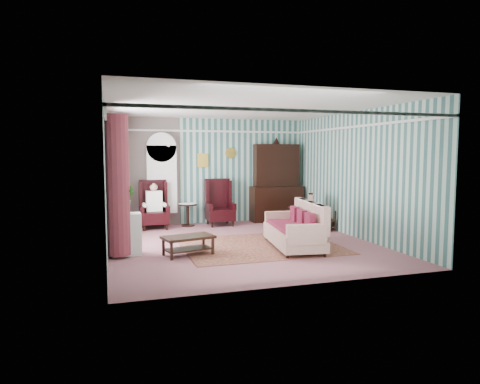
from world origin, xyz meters
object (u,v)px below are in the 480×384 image
object	(u,v)px
seated_woman	(154,206)
dresser_hutch	(277,180)
wingback_right	(220,202)
bookcase	(162,184)
nest_table	(325,220)
wingback_left	(154,205)
coffee_table	(188,245)
round_side_table	(188,215)
floral_armchair	(299,212)
plant_stand	(127,234)
sofa	(294,222)

from	to	relation	value
seated_woman	dresser_hutch	bearing A→B (deg)	4.41
dresser_hutch	wingback_right	distance (m)	1.86
bookcase	nest_table	xyz separation A→B (m)	(3.82, -1.94, -0.85)
dresser_hutch	wingback_left	xyz separation A→B (m)	(-3.50, -0.27, -0.55)
dresser_hutch	coffee_table	bearing A→B (deg)	-133.24
dresser_hutch	round_side_table	size ratio (longest dim) A/B	3.93
seated_woman	floral_armchair	size ratio (longest dim) A/B	1.28
bookcase	wingback_left	size ratio (longest dim) A/B	1.79
nest_table	plant_stand	xyz separation A→B (m)	(-4.87, -1.20, 0.13)
seated_woman	round_side_table	xyz separation A→B (m)	(0.90, 0.15, -0.29)
nest_table	floral_armchair	size ratio (longest dim) A/B	0.59
dresser_hutch	nest_table	distance (m)	2.11
seated_woman	floral_armchair	bearing A→B (deg)	-20.05
floral_armchair	coffee_table	distance (m)	3.67
bookcase	seated_woman	xyz separation A→B (m)	(-0.25, -0.39, -0.53)
bookcase	dresser_hutch	world-z (taller)	dresser_hutch
nest_table	floral_armchair	xyz separation A→B (m)	(-0.58, 0.28, 0.19)
plant_stand	sofa	distance (m)	3.33
seated_woman	sofa	xyz separation A→B (m)	(2.50, -3.14, -0.04)
wingback_left	sofa	size ratio (longest dim) A/B	0.65
dresser_hutch	round_side_table	distance (m)	2.75
bookcase	sofa	world-z (taller)	bookcase
plant_stand	wingback_right	bearing A→B (deg)	47.16
sofa	floral_armchair	distance (m)	2.11
bookcase	dresser_hutch	size ratio (longest dim) A/B	0.95
plant_stand	coffee_table	world-z (taller)	plant_stand
wingback_right	plant_stand	bearing A→B (deg)	-132.84
plant_stand	coffee_table	xyz separation A→B (m)	(1.12, -0.36, -0.21)
seated_woman	nest_table	xyz separation A→B (m)	(4.07, -1.55, -0.32)
wingback_right	round_side_table	world-z (taller)	wingback_right
plant_stand	bookcase	bearing A→B (deg)	71.51
wingback_right	floral_armchair	distance (m)	2.16
wingback_left	plant_stand	distance (m)	2.87
round_side_table	coffee_table	size ratio (longest dim) A/B	0.63
plant_stand	round_side_table	bearing A→B (deg)	59.62
bookcase	nest_table	size ratio (longest dim) A/B	4.15
floral_armchair	coffee_table	size ratio (longest dim) A/B	0.97
seated_woman	floral_armchair	xyz separation A→B (m)	(3.49, -1.27, -0.13)
floral_armchair	wingback_left	bearing A→B (deg)	97.89
plant_stand	wingback_left	bearing A→B (deg)	73.78
wingback_right	plant_stand	xyz separation A→B (m)	(-2.55, -2.75, -0.22)
sofa	floral_armchair	world-z (taller)	sofa
bookcase	seated_woman	distance (m)	0.70
seated_woman	plant_stand	world-z (taller)	seated_woman
wingback_right	plant_stand	world-z (taller)	wingback_right
dresser_hutch	wingback_right	xyz separation A→B (m)	(-1.75, -0.27, -0.55)
bookcase	wingback_right	xyz separation A→B (m)	(1.50, -0.39, -0.50)
bookcase	sofa	distance (m)	4.22
sofa	bookcase	bearing A→B (deg)	40.46
coffee_table	wingback_right	bearing A→B (deg)	65.32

